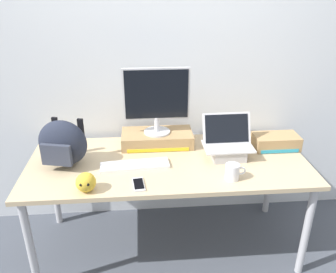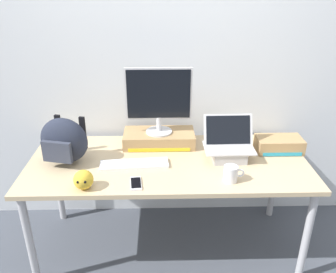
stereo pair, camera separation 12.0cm
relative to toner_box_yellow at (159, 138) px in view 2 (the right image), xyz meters
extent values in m
plane|color=#474C56|center=(0.06, -0.25, -0.78)|extent=(20.00, 20.00, 0.00)
cube|color=silver|center=(0.06, 0.25, 0.52)|extent=(7.00, 0.10, 2.60)
cube|color=tan|center=(0.06, -0.25, -0.06)|extent=(1.89, 0.81, 0.03)
cylinder|color=#B2B2B7|center=(-0.82, -0.60, -0.43)|extent=(0.05, 0.05, 0.70)
cylinder|color=#B2B2B7|center=(0.94, -0.60, -0.43)|extent=(0.05, 0.05, 0.70)
cylinder|color=#B2B2B7|center=(-0.82, 0.09, -0.43)|extent=(0.05, 0.05, 0.70)
cylinder|color=#B2B2B7|center=(0.94, 0.09, -0.43)|extent=(0.05, 0.05, 0.70)
cube|color=#A88456|center=(0.00, 0.00, 0.00)|extent=(0.52, 0.26, 0.10)
cube|color=yellow|center=(0.00, -0.13, -0.03)|extent=(0.44, 0.00, 0.02)
cylinder|color=silver|center=(0.00, 0.00, 0.05)|extent=(0.19, 0.19, 0.01)
cylinder|color=silver|center=(0.00, 0.00, 0.11)|extent=(0.04, 0.04, 0.11)
cube|color=silver|center=(0.00, 0.00, 0.34)|extent=(0.47, 0.02, 0.37)
cube|color=black|center=(0.00, -0.01, 0.34)|extent=(0.44, 0.01, 0.35)
cube|color=#ADADB2|center=(0.47, -0.24, -0.01)|extent=(0.22, 0.20, 0.08)
cube|color=silver|center=(0.47, -0.24, 0.03)|extent=(0.34, 0.22, 0.01)
cube|color=#B7B7BC|center=(0.47, -0.22, 0.04)|extent=(0.29, 0.13, 0.00)
cube|color=silver|center=(0.47, -0.17, 0.14)|extent=(0.33, 0.10, 0.20)
cube|color=black|center=(0.47, -0.18, 0.14)|extent=(0.30, 0.09, 0.18)
cube|color=white|center=(-0.16, -0.32, -0.04)|extent=(0.46, 0.16, 0.02)
cube|color=silver|center=(-0.16, -0.32, -0.03)|extent=(0.43, 0.14, 0.00)
ellipsoid|color=#232838|center=(-0.62, -0.25, 0.11)|extent=(0.36, 0.25, 0.31)
cube|color=#333847|center=(-0.65, -0.35, 0.08)|extent=(0.20, 0.07, 0.14)
cube|color=black|center=(-0.69, -0.13, 0.12)|extent=(0.04, 0.03, 0.23)
cube|color=black|center=(-0.51, -0.17, 0.12)|extent=(0.04, 0.03, 0.23)
cylinder|color=silver|center=(0.43, -0.52, 0.00)|extent=(0.09, 0.09, 0.10)
torus|color=silver|center=(0.49, -0.52, 0.01)|extent=(0.06, 0.01, 0.06)
cube|color=silver|center=(-0.14, -0.54, -0.04)|extent=(0.08, 0.15, 0.01)
cube|color=black|center=(-0.14, -0.54, -0.04)|extent=(0.07, 0.12, 0.00)
sphere|color=gold|center=(-0.44, -0.58, 0.01)|extent=(0.12, 0.12, 0.12)
sphere|color=black|center=(-0.46, -0.63, 0.03)|extent=(0.02, 0.02, 0.02)
sphere|color=black|center=(-0.42, -0.63, 0.03)|extent=(0.02, 0.02, 0.02)
cube|color=#A88456|center=(0.85, -0.13, 0.00)|extent=(0.32, 0.18, 0.10)
cube|color=#2899BC|center=(0.85, -0.22, -0.03)|extent=(0.27, 0.00, 0.02)
camera|label=1|loc=(-0.11, -2.32, 1.10)|focal=37.23mm
camera|label=2|loc=(0.01, -2.33, 1.10)|focal=37.23mm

